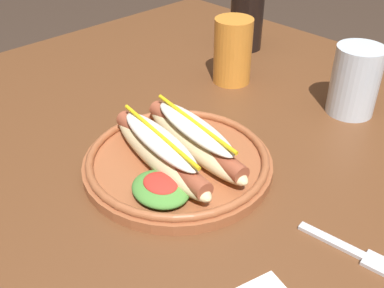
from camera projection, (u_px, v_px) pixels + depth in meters
dining_table at (245, 175)px, 0.84m from camera, size 1.25×0.94×0.74m
hot_dog_plate at (177, 156)px, 0.68m from camera, size 0.29×0.29×0.08m
fork at (353, 251)px, 0.55m from camera, size 0.12×0.03×0.00m
soda_cup at (247, 20)px, 1.05m from camera, size 0.08×0.08×0.13m
water_cup at (355, 81)px, 0.80m from camera, size 0.08×0.08×0.12m
extra_cup at (233, 51)px, 0.91m from camera, size 0.08×0.08×0.13m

